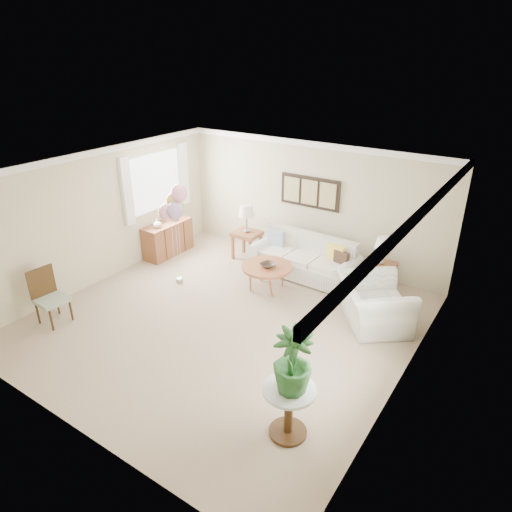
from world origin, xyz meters
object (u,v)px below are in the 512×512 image
(armchair, at_px, (374,304))
(balloon_cluster, at_px, (174,205))
(accent_chair, at_px, (49,295))
(sofa, at_px, (305,260))
(coffee_table, at_px, (267,268))

(armchair, height_order, balloon_cluster, balloon_cluster)
(armchair, xyz_separation_m, accent_chair, (-4.61, -2.96, 0.11))
(accent_chair, height_order, balloon_cluster, balloon_cluster)
(armchair, bearing_deg, sofa, 23.63)
(coffee_table, distance_m, balloon_cluster, 2.11)
(coffee_table, bearing_deg, armchair, -1.45)
(coffee_table, bearing_deg, balloon_cluster, -153.95)
(accent_chair, distance_m, balloon_cluster, 2.66)
(armchair, bearing_deg, balloon_cluster, 62.90)
(coffee_table, xyz_separation_m, accent_chair, (-2.45, -3.01, 0.05))
(sofa, height_order, balloon_cluster, balloon_cluster)
(coffee_table, bearing_deg, accent_chair, -129.11)
(coffee_table, relative_size, balloon_cluster, 0.48)
(coffee_table, distance_m, armchair, 2.16)
(sofa, xyz_separation_m, accent_chair, (-2.77, -3.95, 0.17))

